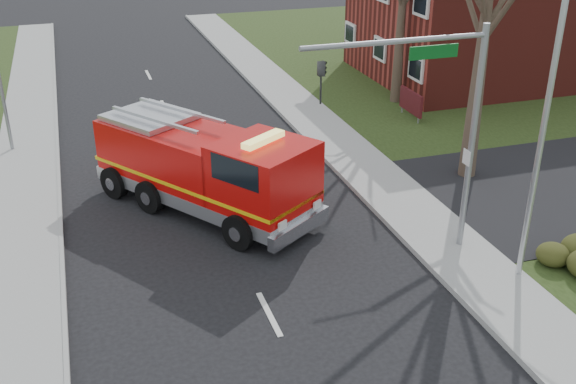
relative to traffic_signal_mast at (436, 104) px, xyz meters
name	(u,v)px	position (x,y,z in m)	size (l,w,h in m)	color
ground	(269,314)	(-5.21, -1.50, -4.71)	(120.00, 120.00, 0.00)	black
sidewalk_right	(477,272)	(0.99, -1.50, -4.63)	(2.40, 80.00, 0.15)	gray
sidewalk_left	(15,360)	(-11.41, -1.50, -4.63)	(2.40, 80.00, 0.15)	gray
brick_building	(508,9)	(13.79, 16.50, -1.05)	(15.40, 10.40, 7.25)	maroon
health_center_sign	(411,102)	(5.29, 11.00, -3.83)	(0.12, 2.00, 1.40)	#491116
traffic_signal_mast	(436,104)	(0.00, 0.00, 0.00)	(5.29, 0.18, 6.80)	gray
streetlight_pole	(542,126)	(1.93, -2.00, -0.16)	(1.48, 0.16, 8.40)	#B7BABF
fire_engine	(206,170)	(-5.46, 4.94, -3.25)	(6.70, 8.13, 3.22)	#BE0B08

